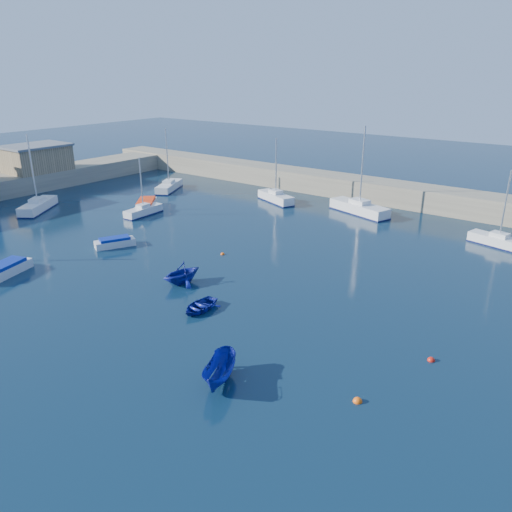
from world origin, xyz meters
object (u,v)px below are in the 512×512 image
Objects in this scene: sailboat_2 at (38,206)px; dinghy_left at (182,273)px; sailboat_4 at (169,186)px; motorboat_0 at (5,270)px; dinghy_right at (220,372)px; sailboat_5 at (276,197)px; brick_shed_a at (37,159)px; sailboat_7 at (499,241)px; motorboat_2 at (146,205)px; sailboat_6 at (359,208)px; sailboat_3 at (143,211)px; dinghy_center at (200,306)px; motorboat_1 at (115,242)px.

sailboat_2 reaches higher than dinghy_left.
sailboat_4 is 1.71× the size of motorboat_0.
sailboat_5 is at bearing 96.42° from dinghy_right.
brick_shed_a is 60.00m from sailboat_7.
sailboat_2 is 1.66× the size of motorboat_2.
sailboat_6 is (42.69, 15.00, -3.42)m from brick_shed_a.
sailboat_2 is 1.82× the size of motorboat_0.
sailboat_4 is at bearing 92.81° from motorboat_0.
dinghy_right reaches higher than motorboat_0.
brick_shed_a is 2.16× the size of dinghy_right.
brick_shed_a is 34.16m from motorboat_0.
dinghy_left is at bearing 157.69° from sailboat_7.
dinghy_right is at bearing -148.02° from sailboat_6.
sailboat_3 is 35.01m from dinghy_right.
sailboat_4 is at bearing 31.87° from brick_shed_a.
brick_shed_a is 19.15m from sailboat_4.
sailboat_3 is 0.66× the size of sailboat_6.
sailboat_3 is 20.98m from dinghy_left.
sailboat_3 is at bearing 143.50° from dinghy_center.
dinghy_left is (29.20, -5.06, 0.27)m from sailboat_2.
sailboat_7 reaches higher than dinghy_right.
motorboat_2 is (21.03, 1.27, -3.57)m from brick_shed_a.
sailboat_3 is 16.80m from sailboat_5.
sailboat_2 reaches higher than motorboat_0.
sailboat_4 is at bearing 135.49° from dinghy_center.
sailboat_4 reaches higher than dinghy_left.
sailboat_2 is at bearing -132.16° from sailboat_4.
sailboat_3 is at bearing 85.35° from motorboat_0.
sailboat_6 reaches higher than sailboat_5.
motorboat_0 is 1.34× the size of dinghy_right.
sailboat_5 is 39.54m from dinghy_right.
sailboat_2 is 18.01m from motorboat_1.
sailboat_3 is 0.91× the size of sailboat_7.
motorboat_0 is at bearing -35.64° from brick_shed_a.
dinghy_left is (24.54, -22.10, 0.32)m from sailboat_4.
sailboat_5 is 16.27m from motorboat_2.
dinghy_left is at bearing 13.66° from motorboat_1.
sailboat_7 is 30.46m from dinghy_center.
motorboat_0 is (-4.13, -33.31, -0.14)m from sailboat_5.
sailboat_5 is 1.63× the size of motorboat_0.
motorboat_1 is at bearing 62.83° from motorboat_0.
sailboat_6 is at bearing 95.11° from dinghy_left.
sailboat_2 is 0.89× the size of sailboat_6.
sailboat_5 is at bearing 64.39° from motorboat_0.
sailboat_6 is 2.99× the size of dinghy_left.
dinghy_right reaches higher than motorboat_2.
sailboat_2 reaches higher than sailboat_3.
dinghy_left is (12.91, 7.63, 0.40)m from motorboat_0.
dinghy_left reaches higher than motorboat_0.
sailboat_7 is at bearing -23.57° from sailboat_4.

